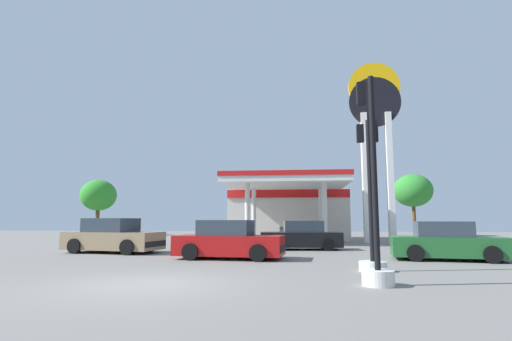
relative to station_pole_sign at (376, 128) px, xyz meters
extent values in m
plane|color=slate|center=(-9.12, -18.02, -7.90)|extent=(90.00, 90.00, 0.00)
cube|color=beige|center=(-6.23, 5.51, -5.96)|extent=(9.28, 6.19, 3.88)
cube|color=red|center=(-6.23, 2.36, -4.37)|extent=(9.28, 0.12, 0.60)
cube|color=white|center=(-6.23, -1.14, -3.91)|extent=(7.95, 6.51, 0.35)
cube|color=red|center=(-6.23, -1.14, -3.59)|extent=(8.05, 6.61, 0.30)
cylinder|color=silver|center=(-8.61, -2.93, -5.99)|extent=(0.32, 0.32, 3.81)
cylinder|color=silver|center=(-3.84, -2.93, -5.99)|extent=(0.32, 0.32, 3.81)
cylinder|color=silver|center=(-8.61, 0.65, -5.99)|extent=(0.32, 0.32, 3.81)
cylinder|color=silver|center=(-3.84, 0.65, -5.99)|extent=(0.32, 0.32, 3.81)
cube|color=#4C4C51|center=(-6.23, -1.14, -7.35)|extent=(0.90, 0.60, 1.10)
cube|color=white|center=(-0.82, -0.01, -3.42)|extent=(0.40, 0.56, 8.96)
cube|color=white|center=(0.82, -0.01, -3.42)|extent=(0.40, 0.56, 8.96)
cylinder|color=black|center=(0.00, -0.01, 1.86)|extent=(3.56, 0.22, 3.56)
cylinder|color=#F2B20C|center=(0.00, 0.01, 2.93)|extent=(3.56, 0.22, 3.56)
cube|color=white|center=(0.00, 0.05, 2.39)|extent=(3.27, 0.08, 0.64)
cylinder|color=black|center=(-6.55, -7.45, -7.58)|extent=(0.65, 0.27, 0.63)
cylinder|color=black|center=(-6.71, -5.75, -7.58)|extent=(0.65, 0.27, 0.63)
cylinder|color=black|center=(-3.99, -7.21, -7.58)|extent=(0.65, 0.27, 0.63)
cylinder|color=black|center=(-4.14, -5.52, -7.58)|extent=(0.65, 0.27, 0.63)
cube|color=black|center=(-5.35, -6.48, -7.38)|extent=(4.30, 2.11, 0.75)
cube|color=#2D3842|center=(-5.20, -6.47, -6.72)|extent=(2.11, 1.72, 0.63)
cube|color=black|center=(-7.38, -6.67, -7.48)|extent=(0.27, 1.66, 0.24)
cylinder|color=black|center=(1.65, -10.72, -7.59)|extent=(0.65, 0.31, 0.63)
cylinder|color=black|center=(1.38, -12.39, -7.59)|extent=(0.65, 0.31, 0.63)
cylinder|color=black|center=(-0.87, -10.33, -7.59)|extent=(0.65, 0.31, 0.63)
cylinder|color=black|center=(-1.14, -11.99, -7.59)|extent=(0.65, 0.31, 0.63)
cube|color=#1E5928|center=(0.26, -11.36, -7.38)|extent=(4.33, 2.34, 0.74)
cube|color=#2D3842|center=(0.11, -11.33, -6.74)|extent=(2.17, 1.81, 0.63)
cube|color=black|center=(2.25, -11.67, -7.49)|extent=(0.37, 1.64, 0.24)
cylinder|color=black|center=(-12.63, -8.73, -7.56)|extent=(0.72, 0.35, 0.69)
cylinder|color=black|center=(-12.95, -10.54, -7.56)|extent=(0.72, 0.35, 0.69)
cylinder|color=black|center=(-15.38, -8.25, -7.56)|extent=(0.72, 0.35, 0.69)
cylinder|color=black|center=(-15.70, -10.06, -7.56)|extent=(0.72, 0.35, 0.69)
cube|color=#8C7556|center=(-14.16, -9.39, -7.33)|extent=(4.76, 2.64, 0.81)
cube|color=#2D3842|center=(-14.32, -9.37, -6.63)|extent=(2.40, 2.02, 0.69)
cube|color=black|center=(-11.99, -9.78, -7.45)|extent=(0.44, 1.79, 0.26)
cylinder|color=black|center=(-6.79, -10.95, -7.58)|extent=(0.67, 0.28, 0.65)
cylinder|color=black|center=(-6.95, -12.68, -7.58)|extent=(0.67, 0.28, 0.65)
cylinder|color=black|center=(-9.42, -10.71, -7.58)|extent=(0.67, 0.28, 0.65)
cylinder|color=black|center=(-9.58, -12.44, -7.58)|extent=(0.67, 0.28, 0.65)
cube|color=#A51111|center=(-8.18, -11.70, -7.36)|extent=(4.40, 2.16, 0.77)
cube|color=#2D3842|center=(-8.34, -11.68, -6.70)|extent=(2.16, 1.76, 0.65)
cube|color=black|center=(-6.10, -11.88, -7.47)|extent=(0.27, 1.70, 0.24)
cylinder|color=silver|center=(-3.60, -17.66, -7.72)|extent=(0.75, 0.75, 0.36)
cylinder|color=black|center=(-3.60, -17.66, -5.17)|extent=(0.14, 0.14, 4.73)
cube|color=black|center=(-3.82, -17.50, -3.19)|extent=(0.21, 0.20, 0.57)
sphere|color=red|center=(-3.82, -17.38, -3.01)|extent=(0.15, 0.15, 0.15)
sphere|color=#D89E0C|center=(-3.82, -17.38, -3.19)|extent=(0.15, 0.15, 0.15)
sphere|color=green|center=(-3.82, -17.38, -3.37)|extent=(0.15, 0.15, 0.15)
cylinder|color=silver|center=(-3.24, -15.01, -7.75)|extent=(0.83, 0.83, 0.30)
cylinder|color=black|center=(-3.24, -15.01, -5.43)|extent=(0.14, 0.14, 4.35)
cube|color=black|center=(-3.46, -14.85, -3.63)|extent=(0.21, 0.20, 0.57)
sphere|color=red|center=(-3.46, -14.73, -3.45)|extent=(0.15, 0.15, 0.15)
sphere|color=#D89E0C|center=(-3.46, -14.73, -3.63)|extent=(0.15, 0.15, 0.15)
sphere|color=green|center=(-3.46, -14.73, -3.81)|extent=(0.15, 0.15, 0.15)
cube|color=black|center=(-3.02, -14.85, -3.63)|extent=(0.21, 0.20, 0.57)
sphere|color=red|center=(-3.02, -14.73, -3.45)|extent=(0.15, 0.15, 0.15)
sphere|color=#D89E0C|center=(-3.02, -14.73, -3.63)|extent=(0.15, 0.15, 0.15)
sphere|color=green|center=(-3.02, -14.73, -3.81)|extent=(0.15, 0.15, 0.15)
cylinder|color=brown|center=(-25.77, 10.73, -6.54)|extent=(0.39, 0.39, 2.73)
ellipsoid|color=#2E8A2A|center=(-25.77, 10.73, -3.84)|extent=(3.57, 3.57, 3.16)
cylinder|color=brown|center=(-8.34, 10.87, -6.48)|extent=(0.33, 0.33, 2.84)
ellipsoid|color=#1F682A|center=(-8.34, 10.87, -3.86)|extent=(3.19, 3.19, 3.45)
cylinder|color=brown|center=(5.94, 12.98, -6.38)|extent=(0.34, 0.34, 3.04)
ellipsoid|color=#2D842D|center=(5.94, 12.98, -3.44)|extent=(3.80, 3.80, 3.25)
camera|label=1|loc=(-5.45, -27.32, -6.37)|focal=27.45mm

